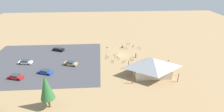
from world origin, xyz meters
TOP-DOWN VIEW (x-y plane):
  - ground at (0.00, 0.00)m, footprint 160.00×160.00m
  - parking_lot_asphalt at (27.34, 3.89)m, footprint 39.65×32.10m
  - bike_pavilion at (-7.93, 14.46)m, footprint 13.28×8.86m
  - trash_bin at (-1.52, -7.00)m, footprint 0.60×0.60m
  - lot_sign at (4.85, -3.26)m, footprint 0.56×0.08m
  - pine_far_west at (19.30, 26.92)m, footprint 3.21×3.21m
  - bicycle_orange_edge_north at (-0.56, 5.90)m, footprint 1.24×1.11m
  - bicycle_black_back_row at (1.76, 1.84)m, footprint 1.59×0.67m
  - bicycle_silver_yard_center at (1.10, 3.36)m, footprint 0.92×1.63m
  - bicycle_red_yard_right at (3.28, 5.55)m, footprint 0.94×1.60m
  - bicycle_green_near_sign at (-2.59, -5.59)m, footprint 1.66×0.48m
  - bicycle_yellow_trailside at (5.03, 2.70)m, footprint 1.35×1.06m
  - bicycle_teal_lone_west at (5.25, 0.83)m, footprint 0.48×1.71m
  - bicycle_white_yard_left at (1.91, -0.08)m, footprint 1.68×0.67m
  - bicycle_blue_front_row at (-6.15, -7.66)m, footprint 0.88×1.53m
  - bicycle_purple_lone_east at (-8.22, -5.44)m, footprint 1.56×0.68m
  - bicycle_orange_yard_front at (-4.48, -10.40)m, footprint 1.75×0.48m
  - bicycle_black_mid_cluster at (-3.53, 4.64)m, footprint 1.42×0.97m
  - car_tan_mid_lot at (17.41, 6.69)m, footprint 4.80×3.23m
  - car_black_far_end at (23.95, -5.68)m, footprint 4.77×3.40m
  - car_white_end_stall at (32.92, 4.69)m, footprint 4.76×2.57m
  - car_blue_second_row at (24.42, 11.68)m, footprint 4.72×3.16m
  - car_red_back_corner at (32.24, 14.09)m, footprint 4.57×2.94m
  - visitor_near_lot at (-5.39, 2.31)m, footprint 0.39×0.40m

SIDE VIEW (x-z plane):
  - ground at x=0.00m, z-range 0.00..0.00m
  - parking_lot_asphalt at x=27.34m, z-range 0.00..0.05m
  - bicycle_orange_edge_north at x=-0.56m, z-range -0.04..0.73m
  - bicycle_black_mid_cluster at x=-3.53m, z-range -0.03..0.73m
  - bicycle_yellow_trailside at x=5.03m, z-range -0.06..0.77m
  - bicycle_blue_front_row at x=-6.15m, z-range -0.06..0.77m
  - bicycle_purple_lone_east at x=-8.22m, z-range -0.04..0.76m
  - bicycle_green_near_sign at x=-2.59m, z-range -0.04..0.76m
  - bicycle_teal_lone_west at x=5.25m, z-range -0.03..0.76m
  - bicycle_white_yard_left at x=1.91m, z-range -0.05..0.79m
  - bicycle_black_back_row at x=1.76m, z-range -0.03..0.78m
  - bicycle_orange_yard_front at x=-4.48m, z-range -0.06..0.82m
  - bicycle_silver_yard_center at x=1.10m, z-range -0.06..0.84m
  - bicycle_red_yard_right at x=3.28m, z-range -0.03..0.82m
  - trash_bin at x=-1.52m, z-range 0.00..0.90m
  - car_blue_second_row at x=24.42m, z-range 0.06..1.34m
  - car_white_end_stall at x=32.92m, z-range 0.05..1.37m
  - car_red_back_corner at x=32.24m, z-range 0.05..1.41m
  - car_tan_mid_lot at x=17.41m, z-range 0.05..1.42m
  - car_black_far_end at x=23.95m, z-range 0.05..1.45m
  - visitor_near_lot at x=-5.39m, z-range 0.05..1.89m
  - lot_sign at x=4.85m, z-range 0.31..2.51m
  - bike_pavilion at x=-7.93m, z-range 0.41..6.04m
  - pine_far_west at x=19.30m, z-range 1.23..9.65m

